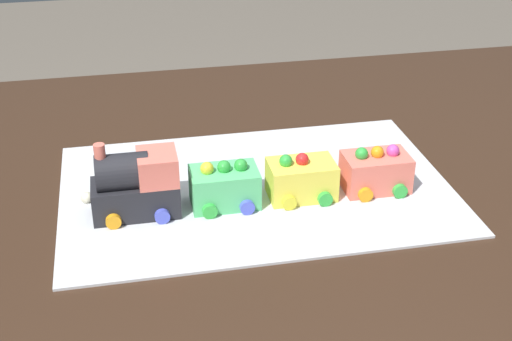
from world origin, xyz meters
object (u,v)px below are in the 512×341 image
object	(u,v)px
dining_table	(288,223)
cake_locomotive	(136,185)
cake_car_flatbed_coral	(376,171)
cake_car_caboose_lemon	(301,179)
cake_car_tanker_mint_green	(224,186)

from	to	relation	value
dining_table	cake_locomotive	bearing A→B (deg)	-159.11
cake_locomotive	cake_car_flatbed_coral	size ratio (longest dim) A/B	1.40
cake_locomotive	cake_car_flatbed_coral	world-z (taller)	cake_locomotive
cake_car_caboose_lemon	cake_car_flatbed_coral	xyz separation A→B (m)	(0.12, -0.00, 0.00)
cake_car_tanker_mint_green	cake_car_flatbed_coral	size ratio (longest dim) A/B	1.00
cake_car_caboose_lemon	cake_car_flatbed_coral	distance (m)	0.12
cake_car_tanker_mint_green	cake_car_caboose_lemon	xyz separation A→B (m)	(0.12, 0.00, -0.00)
dining_table	cake_car_flatbed_coral	xyz separation A→B (m)	(0.11, -0.10, 0.14)
cake_locomotive	cake_car_caboose_lemon	world-z (taller)	cake_locomotive
cake_locomotive	cake_car_caboose_lemon	size ratio (longest dim) A/B	1.40
cake_car_tanker_mint_green	cake_locomotive	bearing A→B (deg)	180.00
cake_locomotive	cake_car_tanker_mint_green	bearing A→B (deg)	-0.00
dining_table	cake_car_caboose_lemon	distance (m)	0.17
dining_table	cake_car_caboose_lemon	world-z (taller)	cake_car_caboose_lemon
dining_table	cake_locomotive	size ratio (longest dim) A/B	10.00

